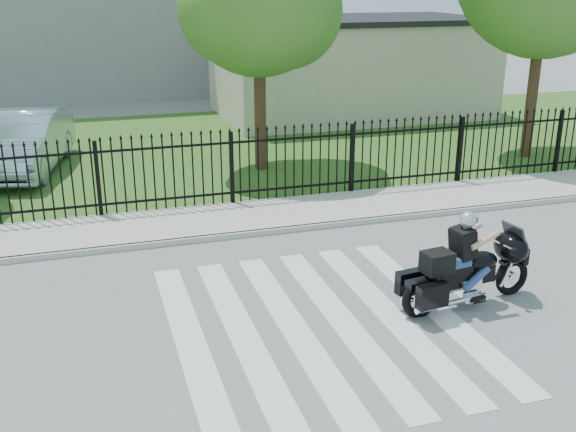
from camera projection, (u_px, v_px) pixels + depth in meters
name	position (u px, v px, depth m)	size (l,w,h in m)	color
ground	(318.00, 324.00, 10.51)	(120.00, 120.00, 0.00)	slate
crosswalk	(318.00, 324.00, 10.50)	(5.00, 5.50, 0.01)	silver
sidewalk	(243.00, 218.00, 14.99)	(40.00, 2.00, 0.12)	#ADAAA3
curb	(254.00, 233.00, 14.09)	(40.00, 0.12, 0.12)	#ADAAA3
grass_strip	(191.00, 148.00, 21.30)	(40.00, 12.00, 0.02)	#27521C
iron_fence	(232.00, 170.00, 15.61)	(26.00, 0.04, 1.80)	black
building_low	(350.00, 69.00, 26.28)	(10.00, 6.00, 3.50)	beige
building_low_roof	(351.00, 20.00, 25.67)	(10.20, 6.20, 0.20)	black
motorcycle_rider	(466.00, 267.00, 10.90)	(2.53, 1.01, 1.68)	black
parked_car	(24.00, 142.00, 18.52)	(1.72, 4.94, 1.63)	#99B1C0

